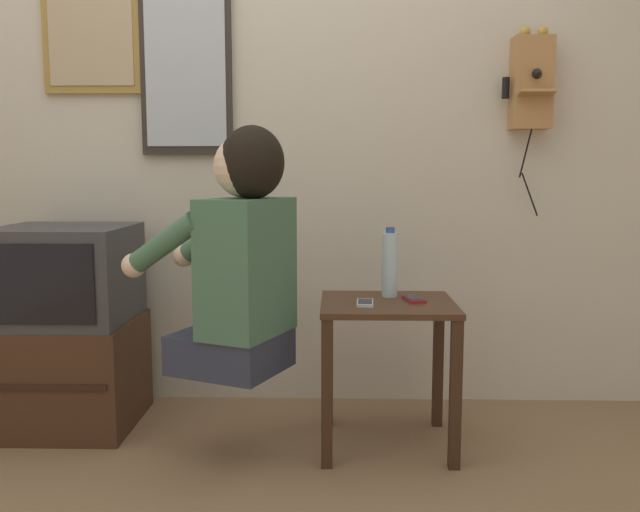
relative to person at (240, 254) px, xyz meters
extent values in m
cube|color=beige|center=(0.00, 0.71, 0.51)|extent=(6.80, 0.05, 2.55)
cube|color=#422819|center=(0.54, 0.16, -0.21)|extent=(0.50, 0.46, 0.02)
cube|color=#382215|center=(0.31, -0.04, -0.49)|extent=(0.04, 0.04, 0.54)
cube|color=#382215|center=(0.76, -0.04, -0.49)|extent=(0.04, 0.04, 0.54)
cube|color=#382215|center=(0.31, 0.37, -0.49)|extent=(0.04, 0.04, 0.54)
cube|color=#382215|center=(0.76, 0.37, -0.49)|extent=(0.04, 0.04, 0.54)
cube|color=#2D3347|center=(-0.04, 0.02, -0.35)|extent=(0.46, 0.45, 0.14)
cube|color=#426B51|center=(0.02, -0.01, -0.04)|extent=(0.34, 0.41, 0.48)
sphere|color=beige|center=(0.02, -0.01, 0.31)|extent=(0.22, 0.22, 0.22)
ellipsoid|color=black|center=(0.05, -0.02, 0.32)|extent=(0.29, 0.30, 0.25)
cylinder|color=#426B51|center=(-0.26, -0.05, 0.04)|extent=(0.31, 0.19, 0.23)
cylinder|color=#426B51|center=(-0.14, 0.22, 0.04)|extent=(0.31, 0.19, 0.23)
sphere|color=beige|center=(-0.38, 0.00, -0.04)|extent=(0.09, 0.09, 0.09)
sphere|color=beige|center=(-0.26, 0.28, -0.04)|extent=(0.09, 0.09, 0.09)
cube|color=#422819|center=(-0.79, 0.35, -0.54)|extent=(0.58, 0.51, 0.44)
cube|color=black|center=(-0.79, 0.09, -0.52)|extent=(0.53, 0.01, 0.02)
cube|color=#38383A|center=(-0.77, 0.35, -0.13)|extent=(0.52, 0.51, 0.39)
cube|color=black|center=(-0.77, 0.09, -0.13)|extent=(0.43, 0.01, 0.30)
cube|color=#AD7A47|center=(1.18, 0.63, 0.66)|extent=(0.17, 0.11, 0.39)
cube|color=#AD7A47|center=(1.18, 0.55, 0.62)|extent=(0.15, 0.07, 0.03)
sphere|color=#B79338|center=(1.14, 0.62, 0.88)|extent=(0.04, 0.04, 0.04)
sphere|color=#B79338|center=(1.21, 0.62, 0.88)|extent=(0.04, 0.04, 0.04)
cone|color=black|center=(1.18, 0.53, 0.69)|extent=(0.04, 0.05, 0.04)
cylinder|color=black|center=(1.07, 0.63, 0.65)|extent=(0.03, 0.03, 0.09)
cylinder|color=black|center=(1.16, 0.62, 0.37)|extent=(0.04, 0.04, 0.22)
cylinder|color=black|center=(1.18, 0.62, 0.19)|extent=(0.07, 0.06, 0.19)
cube|color=olive|center=(-0.73, 0.68, 0.87)|extent=(0.43, 0.02, 0.48)
cube|color=tan|center=(-0.73, 0.66, 0.87)|extent=(0.37, 0.01, 0.41)
cube|color=#2D2823|center=(-0.32, 0.67, 0.74)|extent=(0.40, 0.03, 0.75)
cube|color=#B2BCC6|center=(-0.32, 0.66, 0.74)|extent=(0.35, 0.01, 0.68)
cube|color=silver|center=(0.45, 0.10, -0.19)|extent=(0.07, 0.13, 0.01)
cube|color=black|center=(0.45, 0.10, -0.19)|extent=(0.06, 0.10, 0.00)
cube|color=maroon|center=(0.64, 0.18, -0.19)|extent=(0.08, 0.13, 0.01)
cube|color=black|center=(0.64, 0.18, -0.19)|extent=(0.07, 0.11, 0.00)
cylinder|color=silver|center=(0.55, 0.26, -0.07)|extent=(0.06, 0.06, 0.25)
cylinder|color=#2D4C8C|center=(0.55, 0.26, 0.06)|extent=(0.03, 0.03, 0.02)
camera|label=1|loc=(0.34, -2.36, 0.29)|focal=38.00mm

